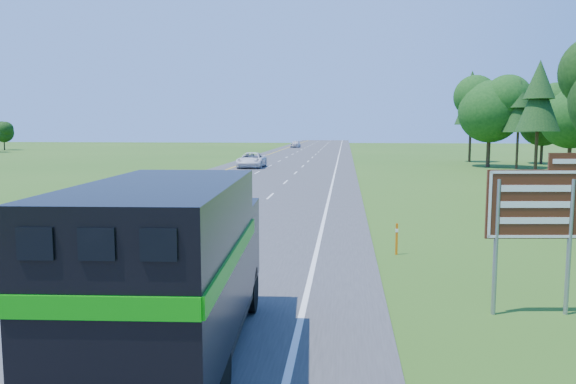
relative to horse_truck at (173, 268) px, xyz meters
name	(u,v)px	position (x,y,z in m)	size (l,w,h in m)	color
road	(280,170)	(-3.44, 46.05, -1.83)	(15.00, 260.00, 0.04)	#38383A
lane_markings	(280,170)	(-3.44, 46.05, -1.81)	(11.15, 260.00, 0.01)	yellow
horse_truck	(173,268)	(0.00, 0.00, 0.00)	(2.82, 7.78, 3.39)	black
white_suv	(252,160)	(-6.90, 49.50, -1.02)	(2.64, 5.73, 1.59)	silver
far_car	(296,144)	(-7.39, 108.41, -1.07)	(1.75, 4.34, 1.48)	silver
exit_sign	(536,211)	(7.35, 3.72, 0.58)	(2.21, 0.30, 3.75)	gray
delineator	(397,238)	(4.78, 9.64, -1.27)	(0.09, 0.05, 1.08)	orange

